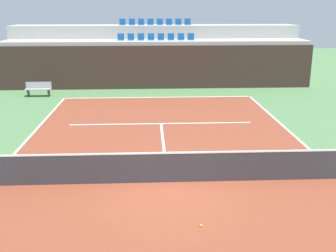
% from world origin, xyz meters
% --- Properties ---
extents(ground_plane, '(80.00, 80.00, 0.00)m').
position_xyz_m(ground_plane, '(0.00, 0.00, 0.00)').
color(ground_plane, '#477042').
extents(court_surface, '(11.00, 24.00, 0.01)m').
position_xyz_m(court_surface, '(0.00, 0.00, 0.01)').
color(court_surface, brown).
rests_on(court_surface, ground_plane).
extents(baseline_far, '(11.00, 0.10, 0.00)m').
position_xyz_m(baseline_far, '(0.00, 11.95, 0.01)').
color(baseline_far, white).
rests_on(baseline_far, court_surface).
extents(service_line_far, '(8.26, 0.10, 0.00)m').
position_xyz_m(service_line_far, '(0.00, 6.40, 0.01)').
color(service_line_far, white).
rests_on(service_line_far, court_surface).
extents(centre_service_line, '(0.10, 6.40, 0.00)m').
position_xyz_m(centre_service_line, '(0.00, 3.20, 0.01)').
color(centre_service_line, white).
rests_on(centre_service_line, court_surface).
extents(back_wall, '(20.19, 0.30, 2.76)m').
position_xyz_m(back_wall, '(0.00, 14.70, 1.38)').
color(back_wall, '#33231E').
rests_on(back_wall, ground_plane).
extents(stands_tier_lower, '(20.19, 2.40, 2.99)m').
position_xyz_m(stands_tier_lower, '(0.00, 16.05, 1.49)').
color(stands_tier_lower, '#9E9E99').
rests_on(stands_tier_lower, ground_plane).
extents(stands_tier_upper, '(20.19, 2.40, 3.87)m').
position_xyz_m(stands_tier_upper, '(0.00, 18.45, 1.93)').
color(stands_tier_upper, '#9E9E99').
rests_on(stands_tier_upper, ground_plane).
extents(seating_row_lower, '(5.12, 0.44, 0.44)m').
position_xyz_m(seating_row_lower, '(-0.00, 16.15, 3.11)').
color(seating_row_lower, '#145193').
rests_on(seating_row_lower, stands_tier_lower).
extents(seating_row_upper, '(5.12, 0.44, 0.44)m').
position_xyz_m(seating_row_upper, '(-0.00, 18.55, 3.99)').
color(seating_row_upper, '#145193').
rests_on(seating_row_upper, stands_tier_upper).
extents(tennis_net, '(11.08, 0.08, 1.07)m').
position_xyz_m(tennis_net, '(0.00, 0.00, 0.51)').
color(tennis_net, black).
rests_on(tennis_net, court_surface).
extents(player_bench, '(1.50, 0.40, 0.85)m').
position_xyz_m(player_bench, '(-7.07, 12.62, 0.51)').
color(player_bench, '#99999E').
rests_on(player_bench, ground_plane).
extents(tennis_ball_1, '(0.07, 0.07, 0.07)m').
position_xyz_m(tennis_ball_1, '(0.68, -2.63, 0.04)').
color(tennis_ball_1, '#CCE033').
rests_on(tennis_ball_1, court_surface).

